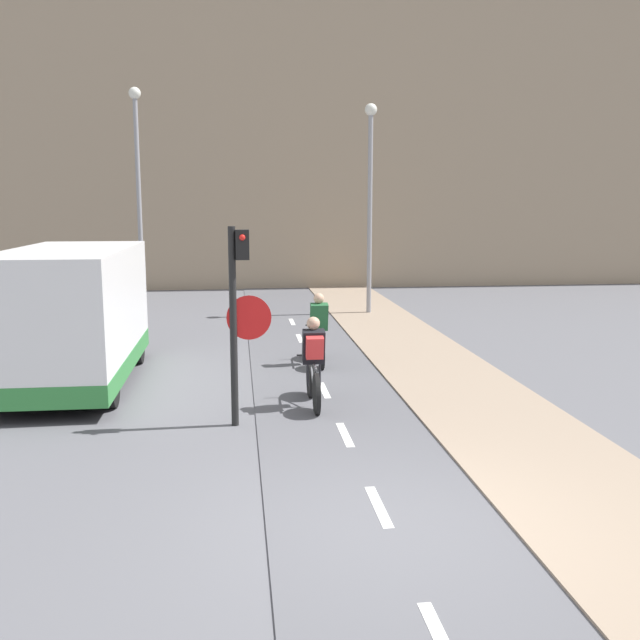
% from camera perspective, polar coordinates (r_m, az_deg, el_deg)
% --- Properties ---
extents(ground_plane, '(120.00, 120.00, 0.00)m').
position_cam_1_polar(ground_plane, '(7.78, 5.46, -16.25)').
color(ground_plane, '#5B5B60').
extents(bike_lane, '(2.54, 60.00, 0.02)m').
position_cam_1_polar(bike_lane, '(7.78, 5.45, -16.17)').
color(bike_lane, '#56565B').
rests_on(bike_lane, ground_plane).
extents(sidewalk_strip, '(2.40, 60.00, 0.05)m').
position_cam_1_polar(sidewalk_strip, '(8.60, 22.30, -14.18)').
color(sidewalk_strip, gray).
rests_on(sidewalk_strip, ground_plane).
extents(building_row_background, '(60.00, 5.20, 12.32)m').
position_cam_1_polar(building_row_background, '(30.63, -3.91, 14.62)').
color(building_row_background, gray).
rests_on(building_row_background, ground_plane).
extents(traffic_light_pole, '(0.67, 0.25, 3.02)m').
position_cam_1_polar(traffic_light_pole, '(10.66, -6.52, 1.31)').
color(traffic_light_pole, black).
rests_on(traffic_light_pole, ground_plane).
extents(street_lamp_far, '(0.36, 0.36, 6.76)m').
position_cam_1_polar(street_lamp_far, '(22.71, -14.35, 11.04)').
color(street_lamp_far, gray).
rests_on(street_lamp_far, ground_plane).
extents(street_lamp_sidewalk, '(0.36, 0.36, 6.22)m').
position_cam_1_polar(street_lamp_sidewalk, '(21.58, 4.03, 10.65)').
color(street_lamp_sidewalk, gray).
rests_on(street_lamp_sidewalk, ground_plane).
extents(cyclist_near, '(0.46, 1.70, 1.51)m').
position_cam_1_polar(cyclist_near, '(11.78, -0.53, -3.59)').
color(cyclist_near, black).
rests_on(cyclist_near, ground_plane).
extents(cyclist_far, '(0.46, 1.64, 1.51)m').
position_cam_1_polar(cyclist_far, '(14.83, -0.10, -1.06)').
color(cyclist_far, black).
rests_on(cyclist_far, ground_plane).
extents(van, '(2.08, 5.12, 2.53)m').
position_cam_1_polar(van, '(13.91, -19.19, 0.11)').
color(van, white).
rests_on(van, ground_plane).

